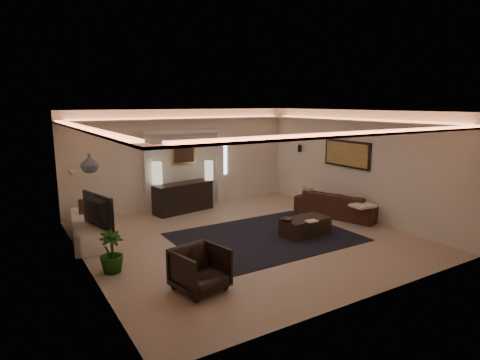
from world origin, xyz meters
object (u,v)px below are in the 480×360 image
console (183,198)px  coffee_table (305,227)px  armchair (200,269)px  sofa (338,204)px

console → coffee_table: size_ratio=1.53×
armchair → sofa: bearing=9.6°
sofa → armchair: bearing=93.0°
coffee_table → armchair: armchair is taller
console → sofa: bearing=-47.8°
coffee_table → armchair: 3.63m
console → armchair: bearing=-120.8°
sofa → coffee_table: size_ratio=2.02×
coffee_table → sofa: bearing=20.6°
sofa → coffee_table: 2.02m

